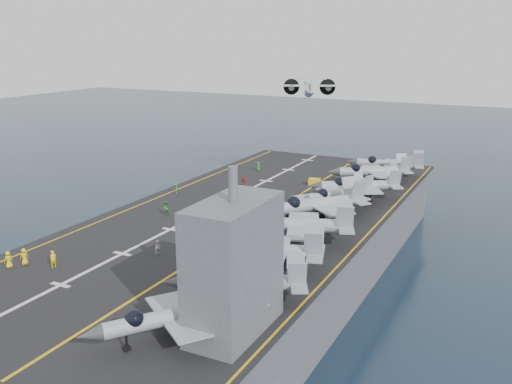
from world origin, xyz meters
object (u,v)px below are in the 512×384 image
at_px(fighter_jet_0, 170,315).
at_px(tow_cart_a, 196,264).
at_px(transport_plane, 310,91).
at_px(island_superstructure, 234,251).

relative_size(fighter_jet_0, tow_cart_a, 6.41).
bearing_deg(tow_cart_a, fighter_jet_0, -65.60).
bearing_deg(transport_plane, island_superstructure, -72.64).
distance_m(fighter_jet_0, transport_plane, 90.63).
xyz_separation_m(tow_cart_a, transport_plane, (-15.63, 73.29, 12.51)).
height_order(island_superstructure, transport_plane, transport_plane).
xyz_separation_m(fighter_jet_0, transport_plane, (-21.97, 87.26, 10.80)).
relative_size(island_superstructure, fighter_jet_0, 0.91).
bearing_deg(tow_cart_a, island_superstructure, -43.59).
distance_m(fighter_jet_0, tow_cart_a, 15.44).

